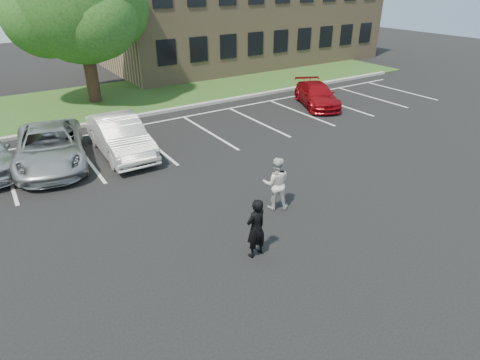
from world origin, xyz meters
name	(u,v)px	position (x,y,z in m)	size (l,w,h in m)	color
ground_plane	(259,232)	(0.00, 0.00, 0.00)	(90.00, 90.00, 0.00)	black
curb	(123,118)	(0.00, 12.00, 0.07)	(40.00, 0.30, 0.15)	gray
grass_strip	(100,101)	(0.00, 16.00, 0.04)	(44.00, 8.00, 0.08)	#234E1B
stall_lines	(173,132)	(1.40, 8.95, 0.01)	(34.00, 5.36, 0.01)	silver
office_building	(244,9)	(14.00, 21.99, 4.16)	(22.40, 10.40, 8.30)	#8E7556
tree	(80,2)	(-0.17, 16.09, 5.35)	(7.80, 7.20, 8.80)	black
man_black_suit	(256,228)	(-0.68, -0.79, 0.83)	(0.60, 0.40, 1.66)	black
man_white_shirt	(276,183)	(1.22, 0.85, 0.86)	(0.83, 0.65, 1.71)	silver
car_silver_minivan	(50,147)	(-4.01, 8.15, 0.73)	(2.42, 5.25, 1.46)	#A5A7AC
car_white_sedan	(120,136)	(-1.43, 7.70, 0.77)	(1.63, 4.68, 1.54)	silver
car_red_compact	(317,95)	(9.98, 8.50, 0.61)	(1.71, 4.21, 1.22)	maroon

